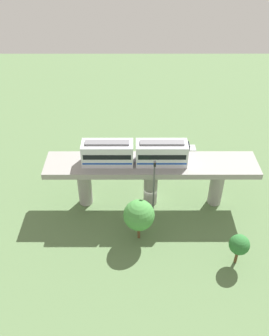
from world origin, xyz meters
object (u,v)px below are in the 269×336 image
Objects in this scene: tree_mid_lot at (239,245)px; signal_post at (154,189)px; train at (135,153)px; parked_car_yellow at (132,163)px; parked_car_silver at (183,149)px; tree_near_viaduct at (139,215)px.

tree_mid_lot is 12.22m from signal_post.
train is at bearing 35.59° from signal_post.
signal_post is (-3.40, -2.43, -3.20)m from train.
parked_car_yellow is 9.49m from parked_car_silver.
tree_near_viaduct is at bearing 71.20° from tree_mid_lot.
parked_car_yellow is at bearing 33.19° from tree_mid_lot.
parked_car_silver is 23.47m from tree_mid_lot.
tree_near_viaduct is (-15.18, -1.01, 3.20)m from parked_car_yellow.
tree_near_viaduct is at bearing 157.69° from parked_car_silver.
parked_car_silver is 17.42m from signal_post.
signal_post is at bearing 52.99° from tree_mid_lot.
train is at bearing 146.10° from parked_car_silver.
parked_car_silver is 0.44× the size of signal_post.
signal_post reaches higher than parked_car_silver.
signal_post is (7.22, 9.58, 2.28)m from tree_mid_lot.
parked_car_silver is at bearing -33.32° from train.
signal_post is at bearing -162.60° from parked_car_yellow.
train reaches higher than parked_car_silver.
tree_mid_lot is (-23.03, -3.86, 2.28)m from parked_car_silver.
parked_car_silver is 0.99× the size of tree_mid_lot.
parked_car_yellow is at bearing 113.98° from parked_car_silver.
train is 5.26m from signal_post.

